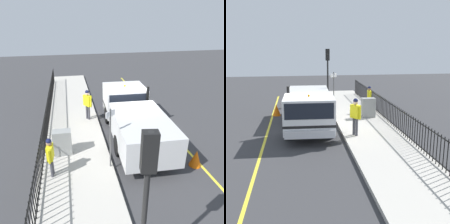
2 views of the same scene
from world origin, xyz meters
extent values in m
plane|color=#38383A|center=(0.00, 0.00, 0.00)|extent=(51.79, 51.79, 0.00)
cube|color=#B7B2A8|center=(3.21, 0.00, 0.08)|extent=(3.00, 23.54, 0.17)
cube|color=yellow|center=(-2.01, 0.00, 0.00)|extent=(0.12, 21.18, 0.01)
cube|color=white|center=(0.09, -1.23, 1.28)|extent=(2.39, 2.22, 1.60)
cube|color=black|center=(0.09, -1.23, 1.63)|extent=(2.21, 2.26, 0.71)
cube|color=silver|center=(0.22, 2.37, 1.13)|extent=(2.46, 4.09, 1.30)
cube|color=silver|center=(0.05, -2.38, 0.63)|extent=(2.21, 0.28, 0.36)
cube|color=black|center=(0.09, -1.23, 0.93)|extent=(2.42, 2.25, 0.12)
cylinder|color=black|center=(1.14, -0.95, 0.48)|extent=(0.33, 0.97, 0.96)
cylinder|color=black|center=(-0.94, -0.88, 0.48)|extent=(0.33, 0.97, 0.96)
cylinder|color=black|center=(1.26, 2.34, 0.48)|extent=(0.33, 0.97, 0.96)
cylinder|color=black|center=(-0.82, 2.41, 0.48)|extent=(0.33, 0.97, 0.96)
sphere|color=orange|center=(0.09, -1.23, 2.13)|extent=(0.12, 0.12, 0.12)
cylinder|color=black|center=(-0.88, -0.03, 1.44)|extent=(0.14, 0.14, 1.92)
cube|color=yellow|center=(2.26, -1.37, 1.34)|extent=(0.48, 0.55, 0.64)
sphere|color=beige|center=(2.26, -1.37, 1.77)|extent=(0.24, 0.24, 0.24)
sphere|color=#14193F|center=(2.26, -1.37, 1.85)|extent=(0.22, 0.22, 0.22)
cylinder|color=#3F3F47|center=(2.31, -1.44, 0.59)|extent=(0.13, 0.13, 0.85)
cylinder|color=#3F3F47|center=(2.21, -1.30, 0.59)|extent=(0.13, 0.13, 0.85)
cylinder|color=yellow|center=(2.42, -1.60, 1.30)|extent=(0.09, 0.09, 0.60)
cylinder|color=yellow|center=(2.10, -1.14, 1.30)|extent=(0.09, 0.09, 0.60)
cube|color=yellow|center=(4.12, 3.42, 1.23)|extent=(0.25, 0.48, 0.58)
sphere|color=#997051|center=(4.12, 3.42, 1.62)|extent=(0.21, 0.21, 0.21)
sphere|color=#14193F|center=(4.12, 3.42, 1.69)|extent=(0.20, 0.20, 0.20)
cylinder|color=#3F3F47|center=(4.11, 3.34, 0.55)|extent=(0.12, 0.12, 0.77)
cylinder|color=#3F3F47|center=(4.13, 3.50, 0.55)|extent=(0.12, 0.12, 0.77)
cylinder|color=yellow|center=(4.10, 3.16, 1.20)|extent=(0.09, 0.09, 0.55)
cylinder|color=yellow|center=(4.15, 3.68, 1.20)|extent=(0.09, 0.09, 0.55)
cylinder|color=black|center=(4.53, -5.90, 0.77)|extent=(0.04, 0.04, 1.21)
cylinder|color=black|center=(4.53, -5.64, 0.77)|extent=(0.04, 0.04, 1.21)
cylinder|color=black|center=(4.53, -5.39, 0.77)|extent=(0.04, 0.04, 1.21)
cylinder|color=black|center=(4.53, -5.13, 0.77)|extent=(0.04, 0.04, 1.21)
cylinder|color=black|center=(4.53, -4.87, 0.77)|extent=(0.04, 0.04, 1.21)
cylinder|color=black|center=(4.53, -4.62, 0.77)|extent=(0.04, 0.04, 1.21)
cylinder|color=black|center=(4.53, -4.36, 0.77)|extent=(0.04, 0.04, 1.21)
cylinder|color=black|center=(4.53, -4.10, 0.77)|extent=(0.04, 0.04, 1.21)
cylinder|color=black|center=(4.53, -3.85, 0.77)|extent=(0.04, 0.04, 1.21)
cylinder|color=black|center=(4.53, -3.59, 0.77)|extent=(0.04, 0.04, 1.21)
cylinder|color=black|center=(4.53, -3.33, 0.77)|extent=(0.04, 0.04, 1.21)
cylinder|color=black|center=(4.53, -3.08, 0.77)|extent=(0.04, 0.04, 1.21)
cylinder|color=black|center=(4.53, -2.82, 0.77)|extent=(0.04, 0.04, 1.21)
cylinder|color=black|center=(4.53, -2.57, 0.77)|extent=(0.04, 0.04, 1.21)
cylinder|color=black|center=(4.53, -2.31, 0.77)|extent=(0.04, 0.04, 1.21)
cylinder|color=black|center=(4.53, -2.05, 0.77)|extent=(0.04, 0.04, 1.21)
cylinder|color=black|center=(4.53, -1.80, 0.77)|extent=(0.04, 0.04, 1.21)
cylinder|color=black|center=(4.53, -1.54, 0.77)|extent=(0.04, 0.04, 1.21)
cylinder|color=black|center=(4.53, -1.28, 0.77)|extent=(0.04, 0.04, 1.21)
cylinder|color=black|center=(4.53, -1.03, 0.77)|extent=(0.04, 0.04, 1.21)
cylinder|color=black|center=(4.53, -0.77, 0.77)|extent=(0.04, 0.04, 1.21)
cylinder|color=black|center=(4.53, -0.51, 0.77)|extent=(0.04, 0.04, 1.21)
cylinder|color=black|center=(4.53, -0.26, 0.77)|extent=(0.04, 0.04, 1.21)
cylinder|color=black|center=(4.53, 0.00, 0.77)|extent=(0.04, 0.04, 1.21)
cylinder|color=black|center=(4.53, 0.26, 0.77)|extent=(0.04, 0.04, 1.21)
cylinder|color=black|center=(4.53, 0.51, 0.77)|extent=(0.04, 0.04, 1.21)
cylinder|color=black|center=(4.53, 0.77, 0.77)|extent=(0.04, 0.04, 1.21)
cylinder|color=black|center=(4.53, 1.03, 0.77)|extent=(0.04, 0.04, 1.21)
cylinder|color=black|center=(4.53, 1.28, 0.77)|extent=(0.04, 0.04, 1.21)
cylinder|color=black|center=(4.53, 1.54, 0.77)|extent=(0.04, 0.04, 1.21)
cylinder|color=black|center=(4.53, 1.80, 0.77)|extent=(0.04, 0.04, 1.21)
cylinder|color=black|center=(4.53, 2.05, 0.77)|extent=(0.04, 0.04, 1.21)
cylinder|color=black|center=(4.53, 2.31, 0.77)|extent=(0.04, 0.04, 1.21)
cylinder|color=black|center=(4.53, 2.57, 0.77)|extent=(0.04, 0.04, 1.21)
cylinder|color=black|center=(4.53, 2.82, 0.77)|extent=(0.04, 0.04, 1.21)
cylinder|color=black|center=(4.53, 3.08, 0.77)|extent=(0.04, 0.04, 1.21)
cylinder|color=black|center=(4.53, 3.33, 0.77)|extent=(0.04, 0.04, 1.21)
cylinder|color=black|center=(4.53, 3.59, 0.77)|extent=(0.04, 0.04, 1.21)
cylinder|color=black|center=(4.53, 3.85, 0.77)|extent=(0.04, 0.04, 1.21)
cylinder|color=black|center=(4.53, 4.10, 0.77)|extent=(0.04, 0.04, 1.21)
cylinder|color=black|center=(4.53, 4.36, 0.77)|extent=(0.04, 0.04, 1.21)
cylinder|color=black|center=(4.53, 4.62, 0.77)|extent=(0.04, 0.04, 1.21)
cylinder|color=black|center=(4.53, 4.87, 0.77)|extent=(0.04, 0.04, 1.21)
cylinder|color=black|center=(4.53, 5.13, 0.77)|extent=(0.04, 0.04, 1.21)
cylinder|color=black|center=(4.53, 5.39, 0.77)|extent=(0.04, 0.04, 1.21)
cylinder|color=black|center=(4.53, 5.64, 0.77)|extent=(0.04, 0.04, 1.21)
cylinder|color=black|center=(4.53, 5.90, 0.77)|extent=(0.04, 0.04, 1.21)
cylinder|color=black|center=(4.53, 6.16, 0.77)|extent=(0.04, 0.04, 1.21)
cylinder|color=black|center=(4.53, 6.41, 0.77)|extent=(0.04, 0.04, 1.21)
cylinder|color=black|center=(4.53, 6.67, 0.77)|extent=(0.04, 0.04, 1.21)
cylinder|color=black|center=(4.53, 6.93, 0.77)|extent=(0.04, 0.04, 1.21)
cylinder|color=black|center=(4.53, 7.18, 0.77)|extent=(0.04, 0.04, 1.21)
cylinder|color=black|center=(4.53, 7.44, 0.77)|extent=(0.04, 0.04, 1.21)
cylinder|color=black|center=(4.53, 7.70, 0.77)|extent=(0.04, 0.04, 1.21)
cylinder|color=black|center=(4.53, 7.95, 0.77)|extent=(0.04, 0.04, 1.21)
cylinder|color=black|center=(4.53, 8.21, 0.77)|extent=(0.04, 0.04, 1.21)
cylinder|color=black|center=(4.53, 8.46, 0.77)|extent=(0.04, 0.04, 1.21)
cylinder|color=black|center=(4.53, 8.72, 0.77)|extent=(0.04, 0.04, 1.21)
cylinder|color=black|center=(4.53, 8.98, 0.77)|extent=(0.04, 0.04, 1.21)
cylinder|color=black|center=(4.53, 9.23, 0.77)|extent=(0.04, 0.04, 1.21)
cylinder|color=black|center=(4.53, 9.49, 0.77)|extent=(0.04, 0.04, 1.21)
cylinder|color=black|center=(4.53, 9.75, 0.77)|extent=(0.04, 0.04, 1.21)
cylinder|color=black|center=(4.53, 10.00, 0.77)|extent=(0.04, 0.04, 1.21)
cube|color=black|center=(4.53, 0.00, 1.28)|extent=(0.04, 20.01, 0.04)
cube|color=black|center=(4.53, 0.00, 0.31)|extent=(0.04, 20.01, 0.04)
cylinder|color=black|center=(1.89, 7.44, 2.10)|extent=(0.12, 0.12, 3.87)
cube|color=black|center=(1.89, 7.44, 3.61)|extent=(0.33, 0.25, 0.85)
sphere|color=red|center=(1.89, 7.44, 3.86)|extent=(0.16, 0.16, 0.16)
sphere|color=yellow|center=(1.89, 7.44, 3.61)|extent=(0.16, 0.16, 0.16)
sphere|color=green|center=(1.89, 7.44, 3.35)|extent=(0.16, 0.16, 0.16)
cube|color=gray|center=(3.72, 2.00, 0.74)|extent=(0.80, 0.46, 1.14)
cone|color=orange|center=(-1.76, 3.77, 0.36)|extent=(0.50, 0.50, 0.72)
cylinder|color=#4C4C4C|center=(1.82, 3.31, 1.45)|extent=(0.06, 0.06, 2.57)
cube|color=white|center=(1.82, 3.31, 2.54)|extent=(0.40, 0.34, 0.24)
camera|label=1|loc=(3.23, 10.62, 5.91)|focal=35.47mm
camera|label=2|loc=(-0.45, -14.64, 4.55)|focal=47.25mm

